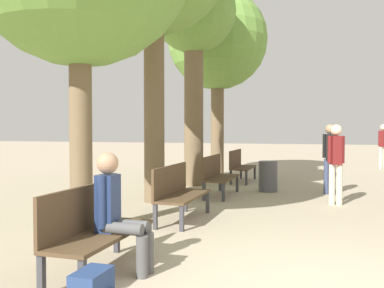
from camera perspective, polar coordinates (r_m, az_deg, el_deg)
name	(u,v)px	position (r m, az deg, el deg)	size (l,w,h in m)	color
bench_row_0	(93,225)	(4.73, -13.02, -10.45)	(0.51, 1.56, 0.91)	#4C3823
bench_row_1	(178,190)	(7.17, -1.91, -6.13)	(0.51, 1.56, 0.91)	#4C3823
bench_row_2	(217,174)	(9.77, 3.37, -3.95)	(0.51, 1.56, 0.91)	#4C3823
bench_row_3	(240,164)	(12.42, 6.40, -2.68)	(0.51, 1.56, 0.91)	#4C3823
tree_row_2	(194,19)	(11.93, 0.24, 16.34)	(2.27, 2.27, 5.84)	brown
tree_row_3	(218,41)	(14.40, 3.42, 13.53)	(3.26, 3.26, 6.08)	brown
person_seated	(117,209)	(4.64, -9.91, -8.57)	(0.61, 0.35, 1.28)	#4C4C4C
pedestrian_near	(383,144)	(17.59, 24.12, 0.05)	(0.34, 0.30, 1.70)	beige
pedestrian_mid	(330,154)	(10.44, 17.90, -1.31)	(0.33, 0.23, 1.63)	#384260
pedestrian_far	(336,159)	(9.01, 18.64, -1.90)	(0.33, 0.26, 1.61)	beige
trash_bin	(268,176)	(10.58, 10.10, -4.27)	(0.45, 0.45, 0.74)	#4C4C51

